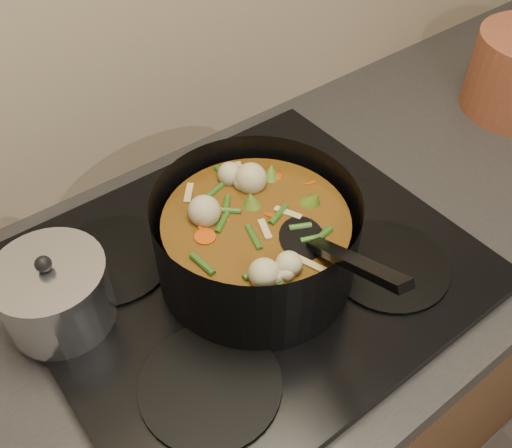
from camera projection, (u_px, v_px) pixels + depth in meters
counter at (252, 410)px, 1.19m from camera, size 2.64×0.64×0.91m
stovetop at (250, 267)px, 0.86m from camera, size 0.62×0.54×0.03m
stockpot at (256, 240)px, 0.79m from camera, size 0.36×0.43×0.21m
saucepan at (55, 294)px, 0.75m from camera, size 0.15×0.15×0.12m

